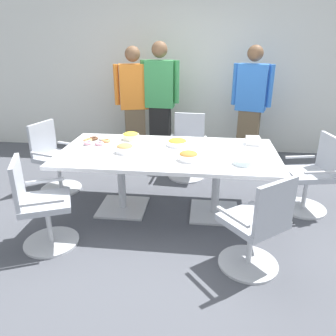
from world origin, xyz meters
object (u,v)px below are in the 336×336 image
object	(u,v)px
snack_bowl_pretzels	(188,156)
office_chair_4	(40,208)
office_chair_0	(257,229)
person_standing_1	(160,101)
plate_stack	(243,162)
snack_bowl_chips_yellow	(131,136)
donut_platter	(96,141)
napkin_pile	(253,141)
office_chair_3	(55,161)
person_standing_2	(251,104)
office_chair_2	(188,150)
snack_bowl_chips_orange	(177,142)
conference_table	(168,162)
office_chair_1	(312,178)
snack_bowl_cookies	(125,148)
person_standing_0	(134,103)

from	to	relation	value
snack_bowl_pretzels	office_chair_4	bearing A→B (deg)	-158.07
office_chair_0	snack_bowl_pretzels	xyz separation A→B (m)	(-0.63, 0.69, 0.39)
person_standing_1	snack_bowl_pretzels	bearing A→B (deg)	110.41
person_standing_1	plate_stack	size ratio (longest dim) A/B	9.80
snack_bowl_chips_yellow	donut_platter	world-z (taller)	snack_bowl_chips_yellow
snack_bowl_pretzels	napkin_pile	bearing A→B (deg)	40.49
office_chair_0	office_chair_3	bearing A→B (deg)	111.45
snack_bowl_pretzels	plate_stack	bearing A→B (deg)	-6.19
person_standing_1	person_standing_2	size ratio (longest dim) A/B	1.03
person_standing_1	napkin_pile	world-z (taller)	person_standing_1
office_chair_2	snack_bowl_pretzels	xyz separation A→B (m)	(0.08, -1.35, 0.39)
person_standing_2	snack_bowl_chips_yellow	world-z (taller)	person_standing_2
person_standing_1	snack_bowl_chips_orange	world-z (taller)	person_standing_1
conference_table	person_standing_2	distance (m)	2.08
snack_bowl_chips_yellow	plate_stack	distance (m)	1.48
conference_table	snack_bowl_chips_orange	xyz separation A→B (m)	(0.08, 0.21, 0.17)
office_chair_0	office_chair_3	world-z (taller)	same
office_chair_1	snack_bowl_chips_yellow	xyz separation A→B (m)	(-2.17, 0.16, 0.39)
office_chair_1	office_chair_2	xyz separation A→B (m)	(-1.50, 0.86, 0.00)
snack_bowl_cookies	person_standing_0	bearing A→B (deg)	98.63
office_chair_4	napkin_pile	xyz separation A→B (m)	(2.11, 1.18, 0.39)
person_standing_1	plate_stack	xyz separation A→B (m)	(1.11, -2.03, -0.22)
office_chair_2	snack_bowl_cookies	distance (m)	1.40
office_chair_2	person_standing_1	world-z (taller)	person_standing_1
person_standing_2	office_chair_2	bearing A→B (deg)	51.99
office_chair_1	office_chair_3	world-z (taller)	same
napkin_pile	snack_bowl_cookies	bearing A→B (deg)	-162.14
person_standing_2	snack_bowl_pretzels	size ratio (longest dim) A/B	8.54
office_chair_2	snack_bowl_cookies	bearing A→B (deg)	66.59
snack_bowl_pretzels	plate_stack	distance (m)	0.55
office_chair_0	person_standing_1	xyz separation A→B (m)	(-1.20, 2.66, 0.59)
office_chair_4	snack_bowl_chips_orange	size ratio (longest dim) A/B	3.81
office_chair_4	napkin_pile	world-z (taller)	office_chair_4
office_chair_4	snack_bowl_chips_orange	world-z (taller)	office_chair_4
office_chair_0	person_standing_1	world-z (taller)	person_standing_1
person_standing_0	office_chair_0	bearing A→B (deg)	105.51
office_chair_2	person_standing_1	bearing A→B (deg)	-47.40
donut_platter	office_chair_3	bearing A→B (deg)	161.66
office_chair_3	office_chair_4	world-z (taller)	same
napkin_pile	snack_bowl_pretzels	bearing A→B (deg)	-139.51
snack_bowl_chips_orange	snack_bowl_chips_yellow	bearing A→B (deg)	162.43
snack_bowl_pretzels	office_chair_0	bearing A→B (deg)	-47.68
office_chair_0	snack_bowl_cookies	xyz separation A→B (m)	(-1.34, 0.85, 0.39)
office_chair_0	office_chair_4	bearing A→B (deg)	137.06
office_chair_2	person_standing_0	world-z (taller)	person_standing_0
napkin_pile	donut_platter	bearing A→B (deg)	-175.07
snack_bowl_pretzels	office_chair_2	bearing A→B (deg)	93.37
snack_bowl_chips_yellow	snack_bowl_chips_orange	size ratio (longest dim) A/B	0.87
office_chair_2	office_chair_3	world-z (taller)	same
person_standing_2	donut_platter	distance (m)	2.51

